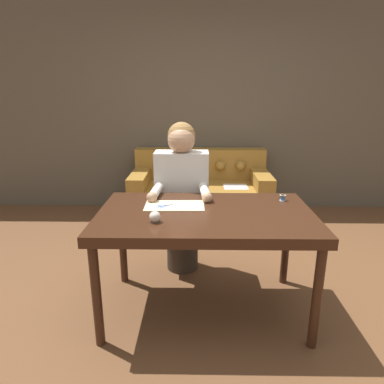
# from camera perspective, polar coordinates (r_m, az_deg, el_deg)

# --- Properties ---
(ground_plane) EXTENTS (16.00, 16.00, 0.00)m
(ground_plane) POSITION_cam_1_polar(r_m,az_deg,el_deg) (2.74, 5.15, -18.26)
(ground_plane) COLOR brown
(wall_back) EXTENTS (8.00, 0.06, 2.60)m
(wall_back) POSITION_cam_1_polar(r_m,az_deg,el_deg) (4.57, 3.49, 13.37)
(wall_back) COLOR brown
(wall_back) RESTS_ON ground_plane
(dining_table) EXTENTS (1.47, 0.88, 0.77)m
(dining_table) POSITION_cam_1_polar(r_m,az_deg,el_deg) (2.37, 2.26, -4.97)
(dining_table) COLOR #381E11
(dining_table) RESTS_ON ground_plane
(couch) EXTENTS (1.68, 0.86, 0.83)m
(couch) POSITION_cam_1_polar(r_m,az_deg,el_deg) (4.32, 1.38, -0.31)
(couch) COLOR olive
(couch) RESTS_ON ground_plane
(person) EXTENTS (0.49, 0.59, 1.32)m
(person) POSITION_cam_1_polar(r_m,az_deg,el_deg) (2.95, -1.70, -0.59)
(person) COLOR #33281E
(person) RESTS_ON ground_plane
(pattern_paper_main) EXTENTS (0.43, 0.24, 0.00)m
(pattern_paper_main) POSITION_cam_1_polar(r_m,az_deg,el_deg) (2.46, -2.93, -2.26)
(pattern_paper_main) COLOR beige
(pattern_paper_main) RESTS_ON dining_table
(scissors) EXTENTS (0.22, 0.17, 0.01)m
(scissors) POSITION_cam_1_polar(r_m,az_deg,el_deg) (2.45, -4.30, -2.30)
(scissors) COLOR silver
(scissors) RESTS_ON dining_table
(thread_spool) EXTENTS (0.04, 0.04, 0.05)m
(thread_spool) POSITION_cam_1_polar(r_m,az_deg,el_deg) (2.65, 14.88, -0.94)
(thread_spool) COLOR #3366B2
(thread_spool) RESTS_ON dining_table
(pin_cushion) EXTENTS (0.07, 0.07, 0.07)m
(pin_cushion) POSITION_cam_1_polar(r_m,az_deg,el_deg) (2.16, -6.20, -4.20)
(pin_cushion) COLOR #4C3828
(pin_cushion) RESTS_ON dining_table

